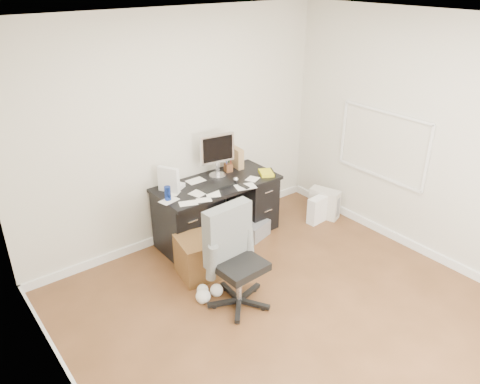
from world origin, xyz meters
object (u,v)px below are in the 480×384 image
at_px(lcd_monitor, 217,155).
at_px(office_chair, 239,260).
at_px(desk, 218,208).
at_px(wicker_basket, 200,257).
at_px(pc_tower, 324,203).
at_px(keyboard, 217,186).

bearing_deg(lcd_monitor, office_chair, -108.72).
bearing_deg(lcd_monitor, desk, -119.10).
distance_m(office_chair, wicker_basket, 0.72).
bearing_deg(wicker_basket, lcd_monitor, 42.70).
height_order(pc_tower, wicker_basket, wicker_basket).
height_order(desk, wicker_basket, desk).
bearing_deg(lcd_monitor, wicker_basket, -128.38).
distance_m(lcd_monitor, keyboard, 0.41).
bearing_deg(keyboard, lcd_monitor, 50.42).
relative_size(desk, wicker_basket, 3.34).
bearing_deg(pc_tower, lcd_monitor, 136.92).
distance_m(desk, office_chair, 1.33).
relative_size(office_chair, pc_tower, 2.65).
height_order(desk, office_chair, office_chair).
xyz_separation_m(lcd_monitor, office_chair, (-0.69, -1.32, -0.50)).
relative_size(desk, keyboard, 3.62).
distance_m(desk, pc_tower, 1.52).
distance_m(keyboard, office_chair, 1.21).
height_order(lcd_monitor, wicker_basket, lcd_monitor).
relative_size(desk, office_chair, 1.44).
bearing_deg(wicker_basket, office_chair, -87.61).
height_order(lcd_monitor, office_chair, lcd_monitor).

